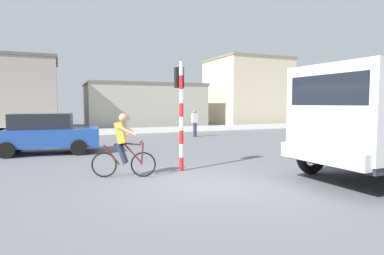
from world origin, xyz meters
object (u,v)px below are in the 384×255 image
object	(u,v)px
traffic_light_pole	(180,101)
pedestrian_near_kerb	(195,123)
car_white_mid	(45,133)
cyclist	(123,145)

from	to	relation	value
traffic_light_pole	pedestrian_near_kerb	xyz separation A→B (m)	(4.21, 8.69, -1.22)
car_white_mid	pedestrian_near_kerb	distance (m)	8.81
traffic_light_pole	pedestrian_near_kerb	world-z (taller)	traffic_light_pole
car_white_mid	pedestrian_near_kerb	size ratio (longest dim) A/B	2.57
traffic_light_pole	pedestrian_near_kerb	size ratio (longest dim) A/B	1.98
pedestrian_near_kerb	car_white_mid	bearing A→B (deg)	-155.81
traffic_light_pole	car_white_mid	size ratio (longest dim) A/B	0.77
cyclist	car_white_mid	xyz separation A→B (m)	(-2.08, 5.32, -0.05)
cyclist	pedestrian_near_kerb	bearing A→B (deg)	56.30
cyclist	pedestrian_near_kerb	size ratio (longest dim) A/B	1.06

